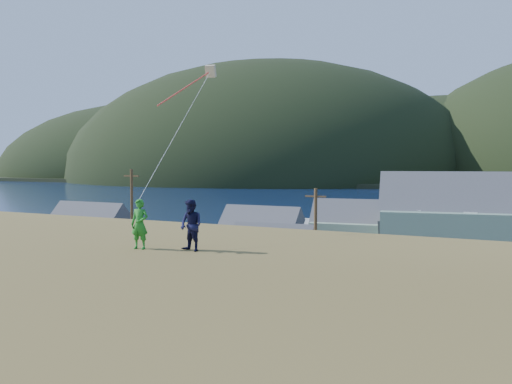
% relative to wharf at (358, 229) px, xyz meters
% --- Properties ---
extents(ground, '(900.00, 900.00, 0.00)m').
position_rel_wharf_xyz_m(ground, '(6.00, -40.00, -0.45)').
color(ground, '#0A1638').
rests_on(ground, ground).
extents(grass_strip, '(110.00, 8.00, 0.10)m').
position_rel_wharf_xyz_m(grass_strip, '(6.00, -42.00, -0.40)').
color(grass_strip, '#4C3D19').
rests_on(grass_strip, ground).
extents(waterfront_lot, '(72.00, 36.00, 0.12)m').
position_rel_wharf_xyz_m(waterfront_lot, '(6.00, -23.00, -0.39)').
color(waterfront_lot, '#28282B').
rests_on(waterfront_lot, ground).
extents(wharf, '(26.00, 14.00, 0.90)m').
position_rel_wharf_xyz_m(wharf, '(0.00, 0.00, 0.00)').
color(wharf, gray).
rests_on(wharf, ground).
extents(far_shore, '(900.00, 320.00, 2.00)m').
position_rel_wharf_xyz_m(far_shore, '(6.00, 290.00, 0.55)').
color(far_shore, black).
rests_on(far_shore, ground).
extents(shed_teal, '(9.12, 6.47, 7.18)m').
position_rel_wharf_xyz_m(shed_teal, '(-21.86, -32.71, 2.23)').
color(shed_teal, '#2A6362').
rests_on(shed_teal, waterfront_lot).
extents(shed_palegreen_near, '(9.09, 5.75, 6.57)m').
position_rel_wharf_xyz_m(shed_palegreen_near, '(-5.15, -23.82, 2.03)').
color(shed_palegreen_near, gray).
rests_on(shed_palegreen_near, waterfront_lot).
extents(shed_white, '(7.82, 5.65, 5.82)m').
position_rel_wharf_xyz_m(shed_white, '(0.59, -33.57, 1.80)').
color(shed_white, silver).
rests_on(shed_white, waterfront_lot).
extents(shed_palegreen_far, '(11.35, 7.25, 7.24)m').
position_rel_wharf_xyz_m(shed_palegreen_far, '(3.83, -16.01, 2.32)').
color(shed_palegreen_far, gray).
rests_on(shed_palegreen_far, waterfront_lot).
extents(utility_poles, '(32.81, 0.24, 9.53)m').
position_rel_wharf_xyz_m(utility_poles, '(5.54, -38.50, 4.15)').
color(utility_poles, '#47331E').
rests_on(utility_poles, waterfront_lot).
extents(parked_cars, '(25.94, 11.81, 1.58)m').
position_rel_wharf_xyz_m(parked_cars, '(-1.85, -18.89, 0.39)').
color(parked_cars, black).
rests_on(parked_cars, waterfront_lot).
extents(kite_flyer_green, '(0.68, 0.50, 1.69)m').
position_rel_wharf_xyz_m(kite_flyer_green, '(7.20, -59.68, 7.60)').
color(kite_flyer_green, '#238125').
rests_on(kite_flyer_green, hillside).
extents(kite_flyer_navy, '(0.96, 0.83, 1.71)m').
position_rel_wharf_xyz_m(kite_flyer_navy, '(9.00, -59.28, 7.60)').
color(kite_flyer_navy, '#131335').
rests_on(kite_flyer_navy, hillside).
extents(kite_rig, '(1.25, 3.67, 8.84)m').
position_rel_wharf_xyz_m(kite_rig, '(5.89, -53.16, 13.72)').
color(kite_rig, beige).
rests_on(kite_rig, ground).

